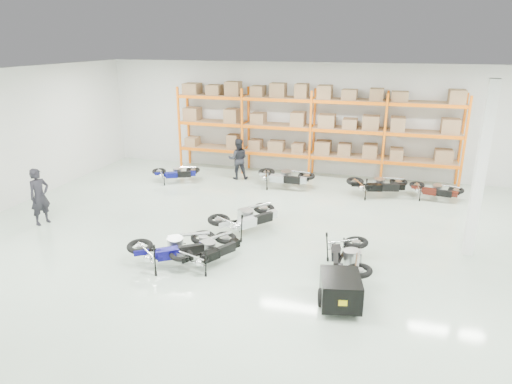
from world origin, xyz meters
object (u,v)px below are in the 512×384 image
(trailer, at_px, (340,290))
(person_back, at_px, (238,159))
(moto_black_far_left, at_px, (209,245))
(moto_back_a, at_px, (176,170))
(person_left, at_px, (40,197))
(moto_touring_right, at_px, (348,251))
(moto_blue_centre, at_px, (174,242))
(moto_back_d, at_px, (436,187))
(moto_back_c, at_px, (378,181))
(moto_silver_left, at_px, (247,213))
(moto_back_b, at_px, (285,173))

(trailer, xyz_separation_m, person_back, (-4.99, 8.27, 0.40))
(moto_black_far_left, relative_size, moto_back_a, 1.06)
(person_left, bearing_deg, moto_touring_right, -76.22)
(moto_black_far_left, height_order, person_left, person_left)
(moto_blue_centre, bearing_deg, person_back, -29.31)
(moto_back_d, bearing_deg, moto_back_c, 106.21)
(moto_silver_left, bearing_deg, moto_touring_right, -170.02)
(trailer, bearing_deg, moto_back_b, 99.51)
(trailer, distance_m, moto_back_d, 8.14)
(trailer, xyz_separation_m, moto_back_d, (2.43, 7.77, 0.06))
(moto_silver_left, relative_size, trailer, 1.09)
(trailer, bearing_deg, moto_blue_centre, 157.00)
(moto_silver_left, bearing_deg, person_back, -30.73)
(moto_back_b, bearing_deg, trailer, -155.23)
(moto_back_b, relative_size, moto_back_d, 1.21)
(moto_back_c, xyz_separation_m, person_left, (-9.72, -5.50, 0.30))
(moto_touring_right, xyz_separation_m, moto_back_d, (2.43, 6.17, -0.08))
(person_left, bearing_deg, person_back, -17.62)
(moto_blue_centre, height_order, moto_touring_right, moto_blue_centre)
(person_left, bearing_deg, moto_black_far_left, -83.13)
(moto_blue_centre, xyz_separation_m, moto_touring_right, (4.21, 0.75, -0.03))
(moto_black_far_left, bearing_deg, moto_back_c, -90.64)
(trailer, bearing_deg, person_back, 109.54)
(trailer, xyz_separation_m, moto_back_b, (-2.94, 7.62, 0.16))
(moto_touring_right, height_order, trailer, moto_touring_right)
(moto_back_b, relative_size, moto_back_c, 1.02)
(moto_touring_right, relative_size, moto_back_c, 0.97)
(trailer, distance_m, person_left, 9.48)
(moto_black_far_left, relative_size, moto_back_b, 0.89)
(trailer, bearing_deg, moto_back_a, 123.59)
(moto_silver_left, relative_size, moto_back_c, 1.03)
(moto_black_far_left, height_order, moto_back_b, moto_back_b)
(person_left, xyz_separation_m, person_back, (4.24, 6.16, -0.05))
(moto_silver_left, bearing_deg, moto_blue_centre, 102.43)
(moto_touring_right, relative_size, person_left, 1.04)
(moto_back_a, bearing_deg, person_back, -87.48)
(moto_back_d, bearing_deg, moto_blue_centre, 147.55)
(moto_back_c, xyz_separation_m, person_back, (-5.48, 0.66, 0.25))
(moto_black_far_left, height_order, moto_back_a, moto_black_far_left)
(moto_back_b, distance_m, moto_back_c, 3.42)
(moto_blue_centre, height_order, moto_back_c, moto_blue_centre)
(person_left, bearing_deg, moto_back_b, -31.87)
(person_back, bearing_deg, moto_back_b, 144.49)
(moto_blue_centre, height_order, moto_back_d, moto_blue_centre)
(moto_black_far_left, bearing_deg, trailer, -167.84)
(moto_back_a, xyz_separation_m, person_back, (2.21, 1.11, 0.33))
(moto_back_c, bearing_deg, moto_blue_centre, 131.39)
(moto_silver_left, relative_size, person_back, 1.17)
(moto_blue_centre, height_order, person_left, person_left)
(moto_silver_left, height_order, moto_black_far_left, moto_silver_left)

